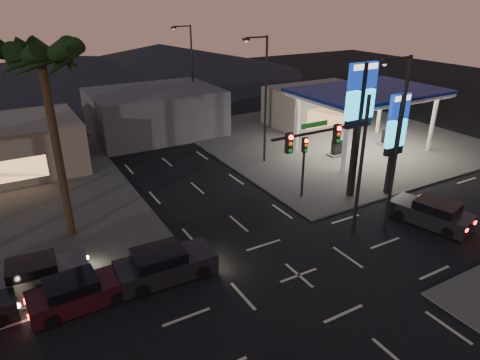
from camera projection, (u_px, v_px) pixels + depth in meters
ground at (299, 275)px, 21.09m from camera, size 140.00×140.00×0.00m
corner_lot_ne at (331, 138)px, 41.12m from camera, size 24.00×24.00×0.12m
gas_station at (368, 94)px, 35.94m from camera, size 12.20×8.20×5.47m
convenience_store at (316, 105)px, 45.24m from camera, size 10.00×6.00×4.00m
pylon_sign_tall at (360, 105)px, 26.82m from camera, size 2.20×0.35×9.00m
pylon_sign_short at (396, 130)px, 27.85m from camera, size 1.60×0.35×7.00m
traffic_signal_mast at (339, 151)px, 22.32m from camera, size 6.10×0.39×8.00m
pedestal_signal at (304, 158)px, 28.00m from camera, size 0.32×0.39×4.30m
streetlight_near at (396, 138)px, 22.72m from camera, size 2.14×0.25×10.00m
streetlight_mid at (264, 94)px, 33.07m from camera, size 2.14×0.25×10.00m
streetlight_far at (190, 69)px, 44.21m from camera, size 2.14×0.25×10.00m
palm_a at (42, 69)px, 20.80m from camera, size 4.41×4.41×10.86m
building_far_mid at (155, 112)px, 41.83m from camera, size 12.00×9.00×4.40m
hill_right at (160, 59)px, 74.71m from camera, size 50.00×50.00×5.00m
hill_center at (71, 68)px, 68.05m from camera, size 60.00×60.00×4.00m
car_lane_a_front at (164, 264)px, 20.67m from camera, size 4.93×2.19×1.59m
car_lane_a_mid at (78, 293)px, 18.83m from camera, size 4.48×2.02×1.44m
car_lane_b_front at (39, 275)px, 20.02m from camera, size 4.53×2.10×1.44m
suv_station at (432, 213)px, 25.56m from camera, size 3.00×4.94×1.55m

